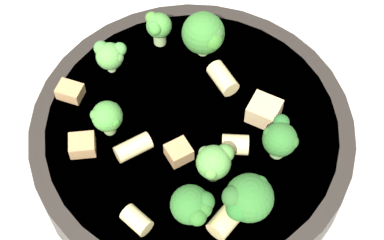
{
  "coord_description": "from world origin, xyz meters",
  "views": [
    {
      "loc": [
        0.1,
        -0.27,
        0.5
      ],
      "look_at": [
        0.0,
        0.0,
        0.05
      ],
      "focal_mm": 60.0,
      "sensor_mm": 36.0,
      "label": 1
    }
  ],
  "objects_px": {
    "broccoli_floret_1": "(247,199)",
    "rigatoni_4": "(235,145)",
    "pasta_bowl": "(192,137)",
    "broccoli_floret_7": "(205,34)",
    "broccoli_floret_5": "(107,117)",
    "rigatoni_0": "(223,78)",
    "chicken_chunk_0": "(82,145)",
    "chicken_chunk_1": "(70,91)",
    "broccoli_floret_0": "(214,162)",
    "rigatoni_1": "(133,147)",
    "broccoli_floret_3": "(158,27)",
    "rigatoni_3": "(137,220)",
    "broccoli_floret_4": "(282,135)",
    "chicken_chunk_3": "(264,111)",
    "chicken_chunk_2": "(178,152)",
    "broccoli_floret_6": "(110,55)",
    "broccoli_floret_2": "(193,206)",
    "rigatoni_2": "(224,222)"
  },
  "relations": [
    {
      "from": "broccoli_floret_1",
      "to": "rigatoni_4",
      "type": "distance_m",
      "value": 0.06
    },
    {
      "from": "pasta_bowl",
      "to": "broccoli_floret_7",
      "type": "distance_m",
      "value": 0.09
    },
    {
      "from": "broccoli_floret_5",
      "to": "rigatoni_0",
      "type": "distance_m",
      "value": 0.11
    },
    {
      "from": "chicken_chunk_0",
      "to": "chicken_chunk_1",
      "type": "xyz_separation_m",
      "value": [
        -0.03,
        0.04,
        -0.0
      ]
    },
    {
      "from": "broccoli_floret_0",
      "to": "rigatoni_1",
      "type": "relative_size",
      "value": 1.24
    },
    {
      "from": "broccoli_floret_1",
      "to": "broccoli_floret_3",
      "type": "relative_size",
      "value": 1.27
    },
    {
      "from": "broccoli_floret_7",
      "to": "rigatoni_3",
      "type": "distance_m",
      "value": 0.18
    },
    {
      "from": "broccoli_floret_4",
      "to": "chicken_chunk_3",
      "type": "distance_m",
      "value": 0.03
    },
    {
      "from": "rigatoni_3",
      "to": "rigatoni_1",
      "type": "bearing_deg",
      "value": 115.49
    },
    {
      "from": "rigatoni_3",
      "to": "chicken_chunk_2",
      "type": "bearing_deg",
      "value": 82.89
    },
    {
      "from": "broccoli_floret_4",
      "to": "chicken_chunk_0",
      "type": "height_order",
      "value": "broccoli_floret_4"
    },
    {
      "from": "broccoli_floret_4",
      "to": "chicken_chunk_1",
      "type": "height_order",
      "value": "broccoli_floret_4"
    },
    {
      "from": "chicken_chunk_2",
      "to": "chicken_chunk_0",
      "type": "bearing_deg",
      "value": -164.51
    },
    {
      "from": "broccoli_floret_7",
      "to": "broccoli_floret_0",
      "type": "bearing_deg",
      "value": -66.67
    },
    {
      "from": "broccoli_floret_6",
      "to": "chicken_chunk_2",
      "type": "xyz_separation_m",
      "value": [
        0.09,
        -0.06,
        -0.01
      ]
    },
    {
      "from": "rigatoni_4",
      "to": "broccoli_floret_4",
      "type": "bearing_deg",
      "value": 22.16
    },
    {
      "from": "broccoli_floret_2",
      "to": "broccoli_floret_3",
      "type": "distance_m",
      "value": 0.18
    },
    {
      "from": "broccoli_floret_1",
      "to": "rigatoni_2",
      "type": "height_order",
      "value": "broccoli_floret_1"
    },
    {
      "from": "broccoli_floret_6",
      "to": "chicken_chunk_2",
      "type": "height_order",
      "value": "broccoli_floret_6"
    },
    {
      "from": "rigatoni_3",
      "to": "broccoli_floret_4",
      "type": "bearing_deg",
      "value": 50.91
    },
    {
      "from": "broccoli_floret_5",
      "to": "rigatoni_2",
      "type": "relative_size",
      "value": 1.58
    },
    {
      "from": "broccoli_floret_6",
      "to": "chicken_chunk_0",
      "type": "relative_size",
      "value": 1.47
    },
    {
      "from": "pasta_bowl",
      "to": "broccoli_floret_5",
      "type": "bearing_deg",
      "value": -156.21
    },
    {
      "from": "rigatoni_1",
      "to": "rigatoni_4",
      "type": "height_order",
      "value": "rigatoni_4"
    },
    {
      "from": "broccoli_floret_0",
      "to": "chicken_chunk_2",
      "type": "height_order",
      "value": "broccoli_floret_0"
    },
    {
      "from": "broccoli_floret_4",
      "to": "rigatoni_3",
      "type": "distance_m",
      "value": 0.13
    },
    {
      "from": "broccoli_floret_2",
      "to": "rigatoni_0",
      "type": "distance_m",
      "value": 0.13
    },
    {
      "from": "chicken_chunk_1",
      "to": "chicken_chunk_3",
      "type": "relative_size",
      "value": 0.85
    },
    {
      "from": "rigatoni_2",
      "to": "chicken_chunk_0",
      "type": "xyz_separation_m",
      "value": [
        -0.13,
        0.02,
        -0.0
      ]
    },
    {
      "from": "chicken_chunk_0",
      "to": "broccoli_floret_0",
      "type": "bearing_deg",
      "value": 7.52
    },
    {
      "from": "broccoli_floret_3",
      "to": "broccoli_floret_4",
      "type": "relative_size",
      "value": 0.96
    },
    {
      "from": "chicken_chunk_1",
      "to": "broccoli_floret_1",
      "type": "bearing_deg",
      "value": -16.8
    },
    {
      "from": "broccoli_floret_2",
      "to": "broccoli_floret_5",
      "type": "relative_size",
      "value": 1.17
    },
    {
      "from": "broccoli_floret_3",
      "to": "broccoli_floret_4",
      "type": "xyz_separation_m",
      "value": [
        0.13,
        -0.07,
        -0.0
      ]
    },
    {
      "from": "pasta_bowl",
      "to": "broccoli_floret_5",
      "type": "xyz_separation_m",
      "value": [
        -0.06,
        -0.03,
        0.04
      ]
    },
    {
      "from": "broccoli_floret_0",
      "to": "broccoli_floret_2",
      "type": "height_order",
      "value": "broccoli_floret_2"
    },
    {
      "from": "broccoli_floret_7",
      "to": "chicken_chunk_0",
      "type": "height_order",
      "value": "broccoli_floret_7"
    },
    {
      "from": "chicken_chunk_1",
      "to": "rigatoni_4",
      "type": "bearing_deg",
      "value": -0.72
    },
    {
      "from": "broccoli_floret_3",
      "to": "broccoli_floret_6",
      "type": "xyz_separation_m",
      "value": [
        -0.03,
        -0.04,
        -0.0
      ]
    },
    {
      "from": "rigatoni_3",
      "to": "rigatoni_2",
      "type": "bearing_deg",
      "value": 18.29
    },
    {
      "from": "broccoli_floret_0",
      "to": "rigatoni_3",
      "type": "xyz_separation_m",
      "value": [
        -0.04,
        -0.06,
        -0.02
      ]
    },
    {
      "from": "broccoli_floret_0",
      "to": "broccoli_floret_5",
      "type": "bearing_deg",
      "value": 174.19
    },
    {
      "from": "rigatoni_1",
      "to": "chicken_chunk_1",
      "type": "relative_size",
      "value": 1.4
    },
    {
      "from": "broccoli_floret_0",
      "to": "chicken_chunk_0",
      "type": "bearing_deg",
      "value": -172.48
    },
    {
      "from": "broccoli_floret_0",
      "to": "chicken_chunk_2",
      "type": "distance_m",
      "value": 0.04
    },
    {
      "from": "broccoli_floret_6",
      "to": "rigatoni_0",
      "type": "relative_size",
      "value": 1.06
    },
    {
      "from": "rigatoni_3",
      "to": "chicken_chunk_0",
      "type": "xyz_separation_m",
      "value": [
        -0.07,
        0.05,
        -0.0
      ]
    },
    {
      "from": "broccoli_floret_1",
      "to": "rigatoni_2",
      "type": "xyz_separation_m",
      "value": [
        -0.01,
        -0.02,
        -0.02
      ]
    },
    {
      "from": "rigatoni_0",
      "to": "rigatoni_4",
      "type": "relative_size",
      "value": 1.36
    },
    {
      "from": "chicken_chunk_2",
      "to": "pasta_bowl",
      "type": "bearing_deg",
      "value": 89.31
    }
  ]
}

